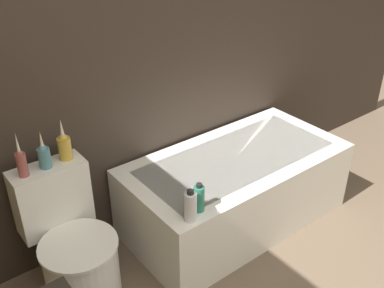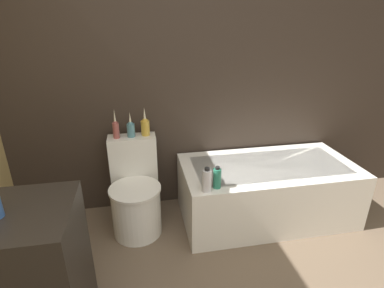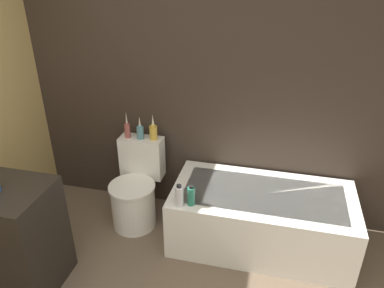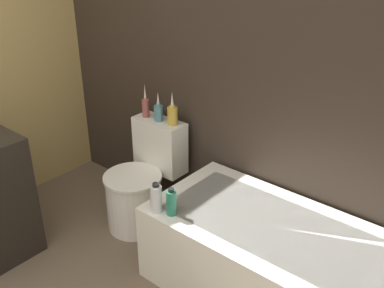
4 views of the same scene
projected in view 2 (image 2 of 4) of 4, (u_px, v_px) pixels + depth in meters
wall_back_tiled at (168, 67)px, 2.52m from camera, size 6.40×0.06×2.60m
bathtub at (266, 190)px, 2.67m from camera, size 1.49×0.76×0.51m
toilet at (136, 194)px, 2.50m from camera, size 0.42×0.58×0.76m
vanity_counter at (6, 285)px, 1.52m from camera, size 0.76×0.51×0.85m
vase_gold at (116, 129)px, 2.46m from camera, size 0.05×0.05×0.25m
vase_silver at (131, 128)px, 2.49m from camera, size 0.07×0.07×0.21m
vase_bronze at (145, 126)px, 2.52m from camera, size 0.07×0.07×0.24m
shampoo_bottle_tall at (207, 181)px, 2.15m from camera, size 0.07×0.07×0.19m
shampoo_bottle_short at (217, 178)px, 2.20m from camera, size 0.06×0.06×0.17m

